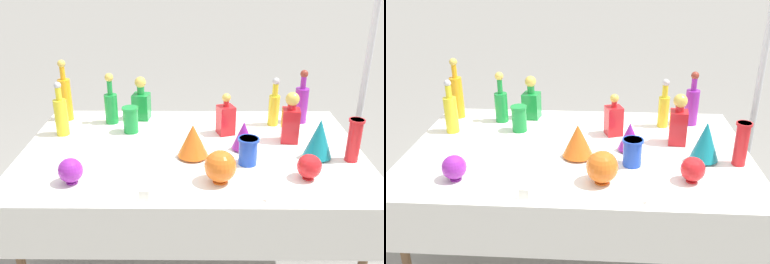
# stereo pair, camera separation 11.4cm
# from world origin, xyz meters

# --- Properties ---
(ground_plane) EXTENTS (40.00, 40.00, 0.00)m
(ground_plane) POSITION_xyz_m (0.00, 0.00, 0.00)
(ground_plane) COLOR gray
(display_table) EXTENTS (1.86, 1.18, 0.76)m
(display_table) POSITION_xyz_m (0.00, -0.03, 0.71)
(display_table) COLOR white
(display_table) RESTS_ON ground
(tall_bottle_0) EXTENTS (0.08, 0.08, 0.34)m
(tall_bottle_0) POSITION_xyz_m (0.68, 0.40, 0.89)
(tall_bottle_0) COLOR purple
(tall_bottle_0) RESTS_ON display_table
(tall_bottle_1) EXTENTS (0.07, 0.07, 0.30)m
(tall_bottle_1) POSITION_xyz_m (0.50, 0.35, 0.88)
(tall_bottle_1) COLOR yellow
(tall_bottle_1) RESTS_ON display_table
(tall_bottle_2) EXTENTS (0.08, 0.08, 0.32)m
(tall_bottle_2) POSITION_xyz_m (-0.77, 0.19, 0.89)
(tall_bottle_2) COLOR yellow
(tall_bottle_2) RESTS_ON display_table
(tall_bottle_3) EXTENTS (0.08, 0.08, 0.32)m
(tall_bottle_3) POSITION_xyz_m (-0.51, 0.38, 0.88)
(tall_bottle_3) COLOR #198C38
(tall_bottle_3) RESTS_ON display_table
(tall_bottle_4) EXTENTS (0.08, 0.08, 0.39)m
(tall_bottle_4) POSITION_xyz_m (-0.81, 0.43, 0.92)
(tall_bottle_4) COLOR orange
(tall_bottle_4) RESTS_ON display_table
(square_decanter_0) EXTENTS (0.12, 0.12, 0.28)m
(square_decanter_0) POSITION_xyz_m (-0.33, 0.45, 0.88)
(square_decanter_0) COLOR #198C38
(square_decanter_0) RESTS_ON display_table
(square_decanter_1) EXTENTS (0.12, 0.12, 0.25)m
(square_decanter_1) POSITION_xyz_m (0.20, 0.21, 0.86)
(square_decanter_1) COLOR red
(square_decanter_1) RESTS_ON display_table
(square_decanter_2) EXTENTS (0.11, 0.11, 0.29)m
(square_decanter_2) POSITION_xyz_m (0.55, 0.10, 0.89)
(square_decanter_2) COLOR red
(square_decanter_2) RESTS_ON display_table
(slender_vase_0) EXTENTS (0.08, 0.08, 0.23)m
(slender_vase_0) POSITION_xyz_m (0.83, -0.13, 0.88)
(slender_vase_0) COLOR red
(slender_vase_0) RESTS_ON display_table
(slender_vase_1) EXTENTS (0.11, 0.11, 0.14)m
(slender_vase_1) POSITION_xyz_m (0.29, -0.18, 0.84)
(slender_vase_1) COLOR blue
(slender_vase_1) RESTS_ON display_table
(slender_vase_2) EXTENTS (0.10, 0.10, 0.16)m
(slender_vase_2) POSITION_xyz_m (-0.37, 0.23, 0.85)
(slender_vase_2) COLOR #198C38
(slender_vase_2) RESTS_ON display_table
(fluted_vase_0) EXTENTS (0.13, 0.13, 0.16)m
(fluted_vase_0) POSITION_xyz_m (0.28, -0.01, 0.85)
(fluted_vase_0) COLOR purple
(fluted_vase_0) RESTS_ON display_table
(fluted_vase_1) EXTENTS (0.16, 0.16, 0.18)m
(fluted_vase_1) POSITION_xyz_m (0.01, -0.10, 0.86)
(fluted_vase_1) COLOR orange
(fluted_vase_1) RESTS_ON display_table
(fluted_vase_2) EXTENTS (0.15, 0.15, 0.22)m
(fluted_vase_2) POSITION_xyz_m (0.66, -0.11, 0.87)
(fluted_vase_2) COLOR teal
(fluted_vase_2) RESTS_ON display_table
(round_bowl_0) EXTENTS (0.12, 0.12, 0.13)m
(round_bowl_0) POSITION_xyz_m (-0.56, -0.38, 0.83)
(round_bowl_0) COLOR purple
(round_bowl_0) RESTS_ON display_table
(round_bowl_1) EXTENTS (0.15, 0.15, 0.16)m
(round_bowl_1) POSITION_xyz_m (0.14, -0.37, 0.84)
(round_bowl_1) COLOR orange
(round_bowl_1) RESTS_ON display_table
(round_bowl_2) EXTENTS (0.12, 0.12, 0.13)m
(round_bowl_2) POSITION_xyz_m (0.56, -0.33, 0.83)
(round_bowl_2) COLOR red
(round_bowl_2) RESTS_ON display_table
(price_tag_left) EXTENTS (0.05, 0.03, 0.04)m
(price_tag_left) POSITION_xyz_m (0.35, -0.53, 0.78)
(price_tag_left) COLOR white
(price_tag_left) RESTS_ON display_table
(price_tag_center) EXTENTS (0.05, 0.02, 0.05)m
(price_tag_center) POSITION_xyz_m (-0.21, -0.53, 0.78)
(price_tag_center) COLOR white
(price_tag_center) RESTS_ON display_table
(cardboard_box_behind_left) EXTENTS (0.56, 0.43, 0.40)m
(cardboard_box_behind_left) POSITION_xyz_m (0.36, 1.28, 0.16)
(cardboard_box_behind_left) COLOR tan
(cardboard_box_behind_left) RESTS_ON ground
(canopy_pole) EXTENTS (0.18, 0.18, 2.72)m
(canopy_pole) POSITION_xyz_m (1.16, 0.66, 1.10)
(canopy_pole) COLOR silver
(canopy_pole) RESTS_ON ground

